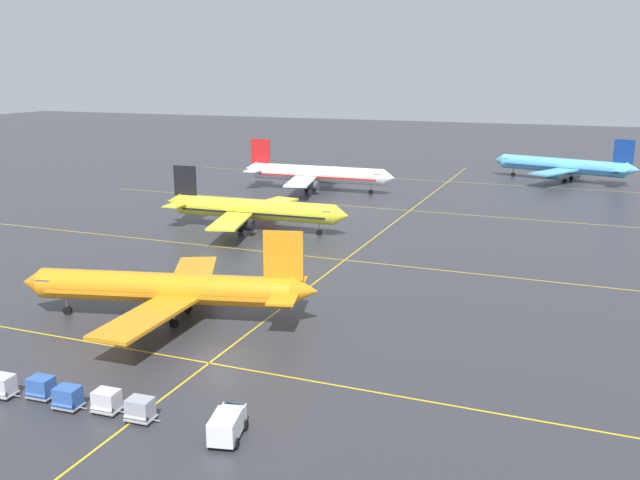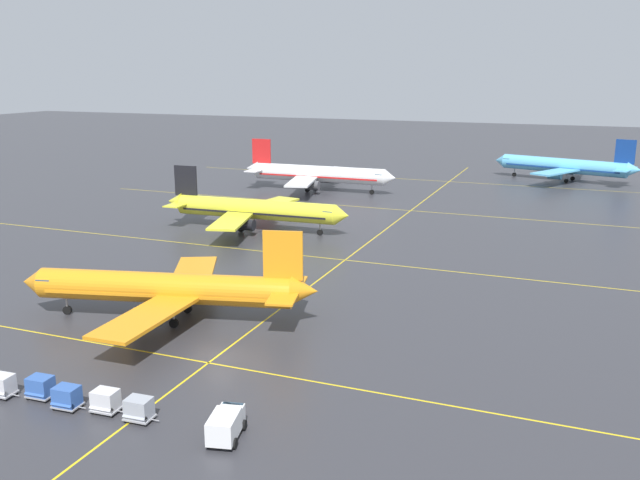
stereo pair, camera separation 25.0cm
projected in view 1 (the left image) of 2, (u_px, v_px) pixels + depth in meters
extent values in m
plane|color=#333338|center=(220.00, 355.00, 63.91)|extent=(600.00, 600.00, 0.00)
cylinder|color=orange|center=(164.00, 288.00, 72.15)|extent=(27.50, 9.78, 3.27)
cone|color=orange|center=(33.00, 282.00, 74.05)|extent=(2.94, 3.65, 3.20)
cone|color=orange|center=(305.00, 291.00, 70.14)|extent=(3.42, 3.67, 3.10)
cube|color=orange|center=(283.00, 255.00, 69.53)|extent=(4.08, 1.29, 5.16)
cube|color=orange|center=(292.00, 283.00, 72.85)|extent=(3.75, 5.00, 0.21)
cube|color=orange|center=(283.00, 298.00, 67.89)|extent=(3.75, 5.00, 0.21)
cube|color=orange|center=(194.00, 273.00, 79.20)|extent=(9.66, 13.56, 0.34)
cube|color=orange|center=(146.00, 317.00, 65.14)|extent=(4.90, 13.04, 0.34)
cylinder|color=#333338|center=(177.00, 289.00, 76.87)|extent=(3.27, 2.46, 1.81)
cylinder|color=#333338|center=(148.00, 317.00, 68.27)|extent=(3.27, 2.46, 1.81)
cube|color=#385166|center=(49.00, 279.00, 73.68)|extent=(2.23, 3.29, 0.60)
cube|color=orange|center=(164.00, 292.00, 72.25)|extent=(25.37, 9.29, 0.31)
cylinder|color=#99999E|center=(67.00, 302.00, 74.09)|extent=(0.24, 0.24, 1.42)
cylinder|color=black|center=(67.00, 310.00, 74.32)|extent=(1.01, 0.60, 0.95)
cylinder|color=#99999E|center=(188.00, 301.00, 74.60)|extent=(0.24, 0.24, 1.42)
cylinder|color=black|center=(188.00, 309.00, 74.83)|extent=(1.01, 0.60, 0.95)
cylinder|color=#99999E|center=(174.00, 315.00, 70.30)|extent=(0.24, 0.24, 1.42)
cylinder|color=black|center=(174.00, 323.00, 70.53)|extent=(1.01, 0.60, 0.95)
cylinder|color=yellow|center=(255.00, 209.00, 112.74)|extent=(27.81, 4.46, 3.29)
cone|color=yellow|center=(341.00, 215.00, 108.00)|extent=(2.38, 3.31, 3.22)
cone|color=yellow|center=(175.00, 202.00, 117.47)|extent=(2.90, 3.24, 3.12)
cube|color=black|center=(185.00, 181.00, 115.85)|extent=(4.16, 0.49, 5.19)
cube|color=yellow|center=(176.00, 205.00, 114.51)|extent=(2.96, 4.61, 0.21)
cube|color=yellow|center=(191.00, 200.00, 119.27)|extent=(2.96, 4.61, 0.21)
cube|color=yellow|center=(231.00, 221.00, 106.39)|extent=(7.59, 13.69, 0.35)
cube|color=yellow|center=(268.00, 204.00, 119.88)|extent=(6.60, 13.55, 0.35)
cylinder|color=black|center=(245.00, 225.00, 108.95)|extent=(3.02, 1.94, 1.82)
cylinder|color=black|center=(267.00, 214.00, 117.21)|extent=(3.02, 1.94, 1.82)
cube|color=#385166|center=(330.00, 212.00, 108.51)|extent=(1.68, 3.09, 0.61)
cube|color=black|center=(255.00, 212.00, 112.84)|extent=(25.59, 4.40, 0.31)
cylinder|color=#99999E|center=(319.00, 227.00, 109.69)|extent=(0.24, 0.24, 1.43)
cylinder|color=black|center=(319.00, 232.00, 109.92)|extent=(0.97, 0.43, 0.95)
cylinder|color=#99999E|center=(240.00, 224.00, 111.74)|extent=(0.24, 0.24, 1.43)
cylinder|color=black|center=(240.00, 229.00, 111.97)|extent=(0.97, 0.43, 0.95)
cylinder|color=#99999E|center=(252.00, 218.00, 115.86)|extent=(0.24, 0.24, 1.43)
cylinder|color=black|center=(252.00, 224.00, 116.09)|extent=(0.97, 0.43, 0.95)
cylinder|color=white|center=(318.00, 174.00, 149.30)|extent=(29.72, 3.96, 3.52)
cone|color=white|center=(389.00, 178.00, 143.82)|extent=(2.46, 3.49, 3.45)
cone|color=white|center=(251.00, 168.00, 154.78)|extent=(3.02, 3.39, 3.35)
cube|color=red|center=(260.00, 151.00, 152.98)|extent=(4.46, 0.40, 5.56)
cube|color=white|center=(254.00, 171.00, 151.59)|extent=(3.04, 4.87, 0.22)
cube|color=white|center=(264.00, 167.00, 156.64)|extent=(3.04, 4.87, 0.22)
cube|color=white|center=(301.00, 181.00, 142.59)|extent=(7.79, 14.63, 0.37)
cube|color=white|center=(327.00, 171.00, 156.90)|extent=(7.42, 14.58, 0.37)
cylinder|color=#4C4C51|center=(311.00, 185.00, 145.28)|extent=(3.18, 1.99, 1.95)
cylinder|color=#4C4C51|center=(327.00, 179.00, 154.04)|extent=(3.18, 1.99, 1.95)
cube|color=#385166|center=(379.00, 175.00, 144.42)|extent=(1.72, 3.27, 0.65)
cube|color=red|center=(318.00, 176.00, 149.40)|extent=(27.35, 3.96, 0.33)
cylinder|color=#99999E|center=(371.00, 187.00, 145.73)|extent=(0.26, 0.26, 1.53)
cylinder|color=black|center=(371.00, 192.00, 145.98)|extent=(1.03, 0.43, 1.02)
cylinder|color=#99999E|center=(306.00, 185.00, 148.29)|extent=(0.26, 0.26, 1.53)
cylinder|color=black|center=(306.00, 190.00, 148.54)|extent=(1.03, 0.43, 1.02)
cylinder|color=#99999E|center=(314.00, 182.00, 152.67)|extent=(0.26, 0.26, 1.53)
cylinder|color=black|center=(314.00, 186.00, 152.92)|extent=(1.03, 0.43, 1.02)
cylinder|color=#5BB7E5|center=(562.00, 165.00, 162.81)|extent=(29.00, 11.18, 3.46)
cone|color=#5BB7E5|center=(499.00, 160.00, 172.02)|extent=(3.19, 3.90, 3.39)
cone|color=#5BB7E5|center=(633.00, 170.00, 153.35)|extent=(3.69, 3.95, 3.29)
cube|color=navy|center=(624.00, 152.00, 153.78)|extent=(4.30, 1.49, 5.46)
cube|color=#5BB7E5|center=(627.00, 168.00, 156.58)|extent=(4.08, 5.35, 0.22)
cube|color=#5BB7E5|center=(621.00, 170.00, 152.35)|extent=(4.08, 5.35, 0.22)
cube|color=#5BB7E5|center=(575.00, 165.00, 168.40)|extent=(5.59, 13.93, 0.36)
cube|color=#5BB7E5|center=(554.00, 172.00, 156.42)|extent=(10.53, 14.30, 0.36)
cylinder|color=#5BB7E5|center=(567.00, 170.00, 167.00)|extent=(3.50, 2.68, 1.91)
cylinder|color=#5BB7E5|center=(554.00, 175.00, 159.67)|extent=(3.50, 2.68, 1.91)
cube|color=#385166|center=(507.00, 159.00, 170.68)|extent=(2.44, 3.51, 0.64)
cube|color=navy|center=(561.00, 167.00, 162.92)|extent=(26.77, 10.58, 0.33)
cylinder|color=#99999E|center=(513.00, 170.00, 170.28)|extent=(0.26, 0.26, 1.50)
cylinder|color=black|center=(513.00, 174.00, 170.52)|extent=(1.08, 0.66, 1.00)
cylinder|color=#99999E|center=(572.00, 174.00, 164.12)|extent=(0.26, 0.26, 1.50)
cylinder|color=black|center=(571.00, 178.00, 164.37)|extent=(1.08, 0.66, 1.00)
cylinder|color=#99999E|center=(565.00, 177.00, 160.46)|extent=(0.26, 0.26, 1.50)
cylinder|color=black|center=(565.00, 181.00, 160.70)|extent=(1.08, 0.66, 1.00)
cube|color=yellow|center=(209.00, 363.00, 62.11)|extent=(133.92, 0.20, 0.01)
cube|color=yellow|center=(345.00, 260.00, 95.70)|extent=(133.92, 0.20, 0.01)
cube|color=yellow|center=(410.00, 211.00, 129.29)|extent=(133.92, 0.20, 0.01)
cube|color=yellow|center=(448.00, 181.00, 162.88)|extent=(133.92, 0.20, 0.01)
cube|color=yellow|center=(382.00, 232.00, 112.50)|extent=(0.20, 163.73, 0.01)
cube|color=white|center=(225.00, 427.00, 48.57)|extent=(2.52, 3.35, 1.70)
cube|color=white|center=(233.00, 415.00, 50.48)|extent=(2.05, 1.67, 1.40)
cube|color=#385166|center=(235.00, 408.00, 50.87)|extent=(1.64, 0.71, 0.70)
cylinder|color=black|center=(245.00, 425.00, 50.46)|extent=(0.45, 0.84, 0.80)
cylinder|color=black|center=(221.00, 423.00, 50.74)|extent=(0.45, 0.84, 0.80)
cylinder|color=black|center=(236.00, 444.00, 47.97)|extent=(0.45, 0.84, 0.80)
cylinder|color=black|center=(210.00, 442.00, 48.24)|extent=(0.45, 0.84, 0.80)
cube|color=#99999E|center=(3.00, 393.00, 55.65)|extent=(2.19, 1.71, 0.12)
cube|color=silver|center=(2.00, 384.00, 55.45)|extent=(1.98, 1.54, 1.50)
cylinder|color=#99999E|center=(16.00, 396.00, 55.24)|extent=(0.70, 0.12, 0.08)
cylinder|color=black|center=(6.00, 400.00, 54.87)|extent=(0.25, 0.11, 0.24)
cylinder|color=black|center=(17.00, 393.00, 56.01)|extent=(0.25, 0.11, 0.24)
cylinder|color=black|center=(1.00, 391.00, 56.52)|extent=(0.25, 0.11, 0.24)
cube|color=#99999E|center=(42.00, 395.00, 55.33)|extent=(2.19, 1.71, 0.12)
cube|color=#335BAD|center=(41.00, 386.00, 55.13)|extent=(1.98, 1.54, 1.50)
cube|color=#335BAD|center=(37.00, 395.00, 54.71)|extent=(1.93, 0.66, 0.57)
cylinder|color=#99999E|center=(56.00, 398.00, 54.92)|extent=(0.70, 0.12, 0.08)
cylinder|color=black|center=(46.00, 402.00, 54.54)|extent=(0.25, 0.11, 0.24)
cylinder|color=black|center=(56.00, 395.00, 55.69)|extent=(0.25, 0.11, 0.24)
cylinder|color=black|center=(28.00, 399.00, 55.06)|extent=(0.25, 0.11, 0.24)
cylinder|color=black|center=(39.00, 392.00, 56.20)|extent=(0.25, 0.11, 0.24)
cube|color=#99999E|center=(69.00, 405.00, 53.64)|extent=(2.19, 1.71, 0.12)
cube|color=#335BAD|center=(68.00, 396.00, 53.44)|extent=(1.98, 1.54, 1.50)
cube|color=#335BAD|center=(63.00, 406.00, 53.02)|extent=(1.93, 0.66, 0.57)
cylinder|color=#99999E|center=(83.00, 408.00, 53.23)|extent=(0.70, 0.12, 0.08)
cylinder|color=black|center=(73.00, 413.00, 52.85)|extent=(0.25, 0.11, 0.24)
cylinder|color=black|center=(83.00, 406.00, 54.00)|extent=(0.25, 0.11, 0.24)
cylinder|color=black|center=(55.00, 409.00, 53.37)|extent=(0.25, 0.11, 0.24)
cylinder|color=black|center=(65.00, 402.00, 54.51)|extent=(0.25, 0.11, 0.24)
cube|color=#99999E|center=(107.00, 409.00, 53.05)|extent=(2.19, 1.71, 0.12)
cube|color=silver|center=(107.00, 400.00, 52.86)|extent=(1.98, 1.54, 1.50)
cube|color=silver|center=(102.00, 409.00, 52.43)|extent=(1.93, 0.66, 0.57)
cylinder|color=#99999E|center=(122.00, 412.00, 52.64)|extent=(0.70, 0.12, 0.08)
cylinder|color=black|center=(112.00, 417.00, 52.27)|extent=(0.25, 0.11, 0.24)
cylinder|color=black|center=(122.00, 409.00, 53.41)|extent=(0.25, 0.11, 0.24)
cylinder|color=black|center=(93.00, 413.00, 52.78)|extent=(0.25, 0.11, 0.24)
cylinder|color=black|center=(103.00, 406.00, 53.93)|extent=(0.25, 0.11, 0.24)
cube|color=#99999E|center=(141.00, 418.00, 51.77)|extent=(2.19, 1.71, 0.12)
cube|color=#9EA3AD|center=(140.00, 408.00, 51.57)|extent=(1.98, 1.54, 1.50)
cube|color=#9EA3AD|center=(136.00, 418.00, 51.15)|extent=(1.93, 0.66, 0.57)
cylinder|color=#99999E|center=(156.00, 420.00, 51.36)|extent=(0.70, 0.12, 0.08)
cylinder|color=black|center=(146.00, 425.00, 50.98)|extent=(0.25, 0.11, 0.24)
cylinder|color=black|center=(155.00, 418.00, 52.12)|extent=(0.25, 0.11, 0.24)
cylinder|color=black|center=(127.00, 422.00, 51.50)|extent=(0.25, 0.11, 0.24)
cylinder|color=black|center=(136.00, 414.00, 52.64)|extent=(0.25, 0.11, 0.24)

